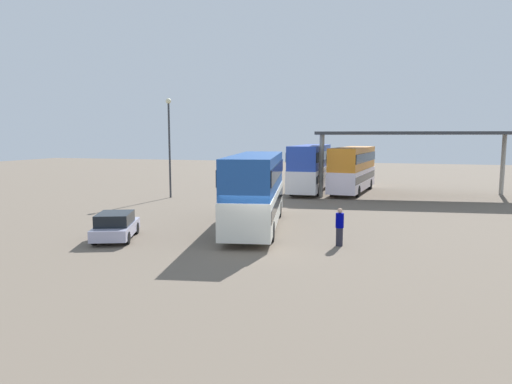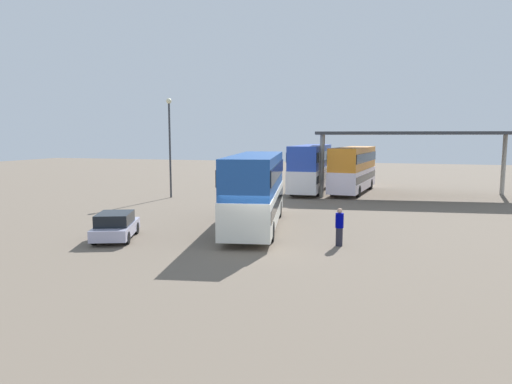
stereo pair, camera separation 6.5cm
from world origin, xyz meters
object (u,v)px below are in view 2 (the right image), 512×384
Objects in this scene: double_decker_main at (256,188)px; pedestrian_waiting at (339,227)px; double_decker_near_canopy at (311,166)px; double_decker_mid_row at (353,168)px; parked_hatchback at (116,226)px; lamppost_tall at (170,136)px.

pedestrian_waiting is at bearing -131.95° from double_decker_main.
double_decker_near_canopy is 3.82m from double_decker_mid_row.
double_decker_main reaches higher than pedestrian_waiting.
parked_hatchback is at bearing 119.30° from double_decker_main.
lamppost_tall reaches higher than parked_hatchback.
pedestrian_waiting is (4.76, -20.53, -1.45)m from double_decker_near_canopy.
parked_hatchback is 15.98m from lamppost_tall.
double_decker_mid_row reaches higher than pedestrian_waiting.
pedestrian_waiting is at bearing -101.55° from parked_hatchback.
pedestrian_waiting is (0.94, -20.65, -1.36)m from double_decker_mid_row.
double_decker_main is 1.36× the size of lamppost_tall.
double_decker_main is at bearing -43.65° from lamppost_tall.
parked_hatchback is 2.28× the size of pedestrian_waiting.
pedestrian_waiting reaches higher than parked_hatchback.
double_decker_near_canopy is at bearing 98.84° from double_decker_mid_row.
parked_hatchback is (-5.85, -4.82, -1.57)m from double_decker_main.
double_decker_mid_row is (3.82, 0.12, -0.09)m from double_decker_near_canopy.
lamppost_tall is 20.45m from pedestrian_waiting.
double_decker_main is 0.99× the size of double_decker_near_canopy.
lamppost_tall reaches higher than pedestrian_waiting.
double_decker_mid_row is at bearing -89.03° from double_decker_near_canopy.
lamppost_tall is at bearing 125.08° from double_decker_near_canopy.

